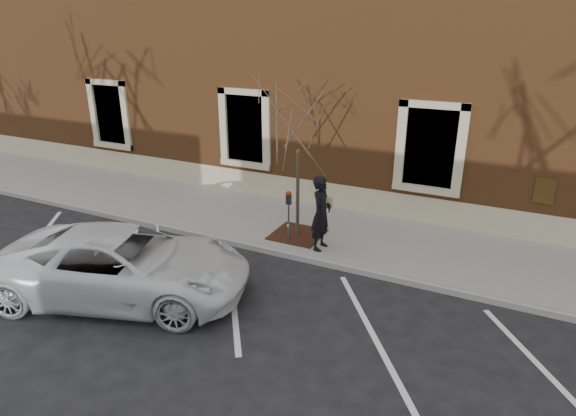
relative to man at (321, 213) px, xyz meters
The scene contains 10 objects.
ground 1.59m from the man, 149.60° to the right, with size 120.00×120.00×0.00m, color #28282B.
sidewalk_near 1.86m from the man, 129.15° to the left, with size 40.00×3.50×0.15m, color #9A9691.
curb_near 1.56m from the man, 147.44° to the right, with size 40.00×0.12×0.15m, color #9E9E99.
parking_stripes 3.14m from the man, 109.22° to the right, with size 28.00×4.40×0.01m, color silver, non-canonical shape.
building_civic 7.79m from the man, 97.65° to the left, with size 40.00×8.62×8.00m.
man is the anchor object (origin of this frame).
parking_meter 0.93m from the man, behind, with size 0.13×0.10×1.42m.
tree_grate 1.41m from the man, 151.28° to the left, with size 1.34×1.34×0.03m, color #3B1913.
sapling 2.34m from the man, 151.28° to the left, with size 2.65×2.65×4.41m.
white_truck 4.92m from the man, 128.67° to the right, with size 2.53×5.49×1.53m, color silver.
Camera 1 is at (5.22, -10.03, 5.67)m, focal length 30.00 mm.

